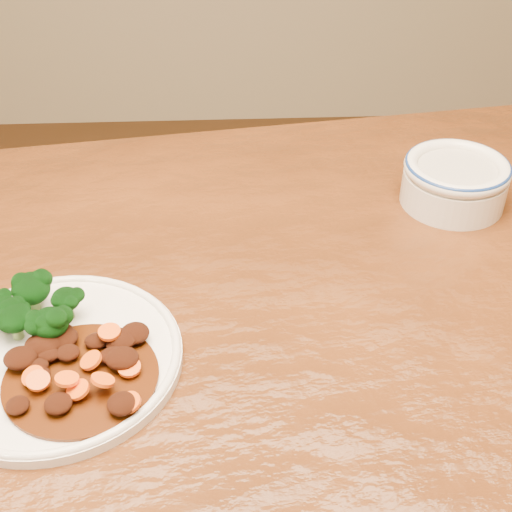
{
  "coord_description": "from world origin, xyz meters",
  "views": [
    {
      "loc": [
        0.01,
        -0.52,
        1.25
      ],
      "look_at": [
        0.04,
        0.11,
        0.77
      ],
      "focal_mm": 50.0,
      "sensor_mm": 36.0,
      "label": 1
    }
  ],
  "objects": [
    {
      "name": "mince_stew",
      "position": [
        -0.13,
        -0.04,
        0.77
      ],
      "size": [
        0.14,
        0.14,
        0.03
      ],
      "color": "#421C07",
      "rests_on": "dinner_plate"
    },
    {
      "name": "broccoli_florets",
      "position": [
        -0.2,
        0.02,
        0.79
      ],
      "size": [
        0.12,
        0.09,
        0.04
      ],
      "color": "#73964D",
      "rests_on": "dinner_plate"
    },
    {
      "name": "dinner_plate",
      "position": [
        -0.16,
        -0.02,
        0.76
      ],
      "size": [
        0.24,
        0.24,
        0.02
      ],
      "rotation": [
        0.0,
        0.0,
        0.11
      ],
      "color": "white",
      "rests_on": "dining_table"
    },
    {
      "name": "dining_table",
      "position": [
        0.0,
        0.0,
        0.67
      ],
      "size": [
        1.61,
        1.1,
        0.75
      ],
      "rotation": [
        0.0,
        0.0,
        0.14
      ],
      "color": "#5A2C10",
      "rests_on": "ground"
    },
    {
      "name": "dip_bowl",
      "position": [
        0.3,
        0.24,
        0.78
      ],
      "size": [
        0.13,
        0.13,
        0.06
      ],
      "rotation": [
        0.0,
        0.0,
        -0.09
      ],
      "color": "white",
      "rests_on": "dining_table"
    }
  ]
}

